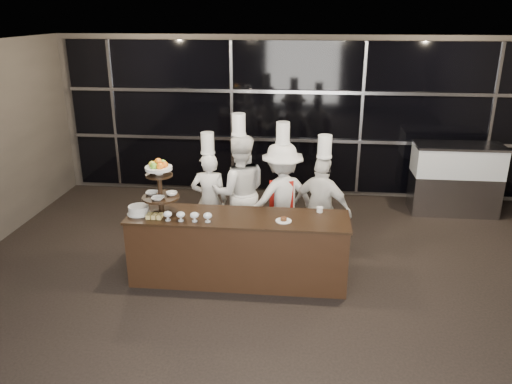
# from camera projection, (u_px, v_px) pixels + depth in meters

# --- Properties ---
(room) EXTENTS (10.00, 10.00, 10.00)m
(room) POSITION_uv_depth(u_px,v_px,m) (281.00, 225.00, 4.69)
(room) COLOR black
(room) RESTS_ON ground
(window_wall) EXTENTS (8.60, 0.10, 2.80)m
(window_wall) POSITION_uv_depth(u_px,v_px,m) (296.00, 118.00, 9.30)
(window_wall) COLOR black
(window_wall) RESTS_ON ground
(buffet_counter) EXTENTS (2.84, 0.74, 0.92)m
(buffet_counter) POSITION_uv_depth(u_px,v_px,m) (238.00, 248.00, 6.53)
(buffet_counter) COLOR black
(buffet_counter) RESTS_ON ground
(display_stand) EXTENTS (0.48, 0.48, 0.74)m
(display_stand) POSITION_uv_depth(u_px,v_px,m) (160.00, 183.00, 6.33)
(display_stand) COLOR black
(display_stand) RESTS_ON buffet_counter
(compotes) EXTENTS (0.62, 0.11, 0.12)m
(compotes) POSITION_uv_depth(u_px,v_px,m) (187.00, 215.00, 6.20)
(compotes) COLOR silver
(compotes) RESTS_ON buffet_counter
(layer_cake) EXTENTS (0.30, 0.30, 0.11)m
(layer_cake) POSITION_uv_depth(u_px,v_px,m) (139.00, 210.00, 6.43)
(layer_cake) COLOR white
(layer_cake) RESTS_ON buffet_counter
(pastry_squares) EXTENTS (0.20, 0.13, 0.05)m
(pastry_squares) POSITION_uv_depth(u_px,v_px,m) (155.00, 216.00, 6.31)
(pastry_squares) COLOR #DDC26C
(pastry_squares) RESTS_ON buffet_counter
(small_plate) EXTENTS (0.20, 0.20, 0.05)m
(small_plate) POSITION_uv_depth(u_px,v_px,m) (284.00, 220.00, 6.22)
(small_plate) COLOR white
(small_plate) RESTS_ON buffet_counter
(chef_cup) EXTENTS (0.08, 0.08, 0.07)m
(chef_cup) POSITION_uv_depth(u_px,v_px,m) (320.00, 210.00, 6.49)
(chef_cup) COLOR white
(chef_cup) RESTS_ON buffet_counter
(display_case) EXTENTS (1.49, 0.65, 1.24)m
(display_case) POSITION_uv_depth(u_px,v_px,m) (456.00, 175.00, 8.71)
(display_case) COLOR #A5A5AA
(display_case) RESTS_ON ground
(chef_a) EXTENTS (0.58, 0.42, 1.77)m
(chef_a) POSITION_uv_depth(u_px,v_px,m) (209.00, 198.00, 7.40)
(chef_a) COLOR white
(chef_a) RESTS_ON ground
(chef_b) EXTENTS (0.97, 0.83, 2.05)m
(chef_b) POSITION_uv_depth(u_px,v_px,m) (240.00, 192.00, 7.34)
(chef_b) COLOR white
(chef_b) RESTS_ON ground
(chef_c) EXTENTS (1.23, 1.05, 1.95)m
(chef_c) POSITION_uv_depth(u_px,v_px,m) (282.00, 198.00, 7.25)
(chef_c) COLOR silver
(chef_c) RESTS_ON ground
(chef_d) EXTENTS (0.97, 0.74, 1.83)m
(chef_d) POSITION_uv_depth(u_px,v_px,m) (322.00, 207.00, 7.02)
(chef_d) COLOR white
(chef_d) RESTS_ON ground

